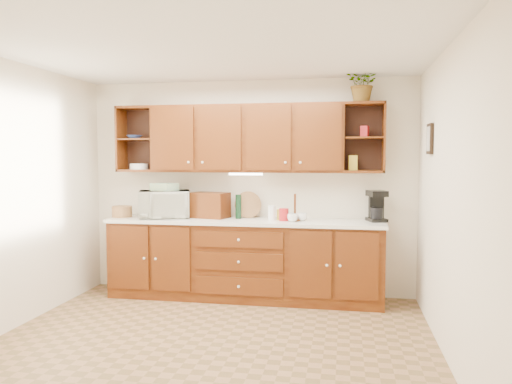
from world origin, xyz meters
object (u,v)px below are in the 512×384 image
at_px(coffee_maker, 377,206).
at_px(potted_plant, 363,83).
at_px(microwave, 165,204).
at_px(bread_box, 210,205).

xyz_separation_m(coffee_maker, potted_plant, (-0.17, -0.01, 1.39)).
distance_m(microwave, coffee_maker, 2.51).
relative_size(coffee_maker, potted_plant, 0.83).
distance_m(microwave, potted_plant, 2.73).
bearing_deg(bread_box, potted_plant, 14.45).
distance_m(bread_box, potted_plant, 2.28).
relative_size(microwave, coffee_maker, 1.68).
bearing_deg(bread_box, microwave, -157.99).
bearing_deg(microwave, potted_plant, -15.78).
xyz_separation_m(microwave, bread_box, (0.54, 0.08, -0.01)).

